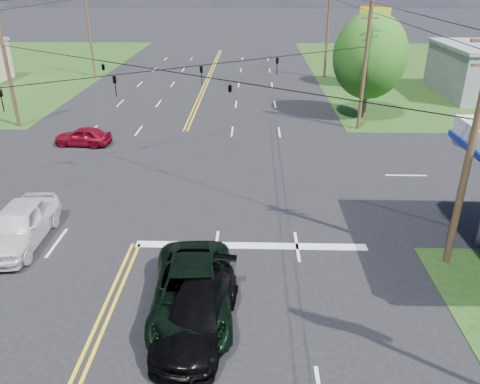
{
  "coord_description": "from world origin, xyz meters",
  "views": [
    {
      "loc": [
        5.02,
        -13.32,
        10.74
      ],
      "look_at": [
        4.48,
        6.0,
        1.64
      ],
      "focal_mm": 35.0,
      "sensor_mm": 36.0,
      "label": 1
    }
  ],
  "objects_px": {
    "tree_right_a": "(370,56)",
    "tree_right_b": "(367,44)",
    "pickup_white": "(19,225)",
    "suv_black": "(198,313)",
    "pole_ne": "(365,62)",
    "pole_se": "(471,149)",
    "pole_nw": "(6,61)",
    "pole_right_far": "(328,29)",
    "pole_left_far": "(89,29)",
    "pickup_dkgreen": "(192,291)"
  },
  "relations": [
    {
      "from": "tree_right_a",
      "to": "tree_right_b",
      "type": "height_order",
      "value": "tree_right_a"
    },
    {
      "from": "pickup_white",
      "to": "suv_black",
      "type": "bearing_deg",
      "value": -34.15
    },
    {
      "from": "tree_right_b",
      "to": "pole_ne",
      "type": "bearing_deg",
      "value": -103.13
    },
    {
      "from": "pole_se",
      "to": "pickup_white",
      "type": "distance_m",
      "value": 18.46
    },
    {
      "from": "tree_right_a",
      "to": "pickup_white",
      "type": "height_order",
      "value": "tree_right_a"
    },
    {
      "from": "pole_nw",
      "to": "pole_right_far",
      "type": "xyz_separation_m",
      "value": [
        26.0,
        19.0,
        0.25
      ]
    },
    {
      "from": "pole_se",
      "to": "pickup_white",
      "type": "bearing_deg",
      "value": 176.82
    },
    {
      "from": "pole_nw",
      "to": "tree_right_b",
      "type": "distance_m",
      "value": 33.1
    },
    {
      "from": "pole_ne",
      "to": "pole_left_far",
      "type": "relative_size",
      "value": 0.95
    },
    {
      "from": "pole_se",
      "to": "tree_right_a",
      "type": "distance_m",
      "value": 21.02
    },
    {
      "from": "suv_black",
      "to": "pickup_dkgreen",
      "type": "bearing_deg",
      "value": 113.93
    },
    {
      "from": "pole_ne",
      "to": "pickup_dkgreen",
      "type": "height_order",
      "value": "pole_ne"
    },
    {
      "from": "pole_left_far",
      "to": "suv_black",
      "type": "bearing_deg",
      "value": -68.48
    },
    {
      "from": "suv_black",
      "to": "pickup_white",
      "type": "bearing_deg",
      "value": 154.92
    },
    {
      "from": "pickup_dkgreen",
      "to": "suv_black",
      "type": "height_order",
      "value": "pickup_dkgreen"
    },
    {
      "from": "pole_se",
      "to": "tree_right_a",
      "type": "height_order",
      "value": "pole_se"
    },
    {
      "from": "pole_left_far",
      "to": "tree_right_b",
      "type": "distance_m",
      "value": 29.79
    },
    {
      "from": "pole_ne",
      "to": "tree_right_a",
      "type": "relative_size",
      "value": 1.16
    },
    {
      "from": "pole_nw",
      "to": "pole_left_far",
      "type": "distance_m",
      "value": 19.0
    },
    {
      "from": "pole_nw",
      "to": "pole_left_far",
      "type": "relative_size",
      "value": 0.95
    },
    {
      "from": "pole_right_far",
      "to": "tree_right_a",
      "type": "relative_size",
      "value": 1.22
    },
    {
      "from": "pickup_dkgreen",
      "to": "pole_left_far",
      "type": "bearing_deg",
      "value": 107.54
    },
    {
      "from": "pole_se",
      "to": "pole_nw",
      "type": "xyz_separation_m",
      "value": [
        -26.0,
        18.0,
        0.0
      ]
    },
    {
      "from": "pickup_dkgreen",
      "to": "pickup_white",
      "type": "xyz_separation_m",
      "value": [
        -7.99,
        4.29,
        0.07
      ]
    },
    {
      "from": "tree_right_b",
      "to": "suv_black",
      "type": "xyz_separation_m",
      "value": [
        -13.19,
        -37.34,
        -3.47
      ]
    },
    {
      "from": "tree_right_a",
      "to": "pickup_white",
      "type": "bearing_deg",
      "value": -133.52
    },
    {
      "from": "pole_nw",
      "to": "pole_right_far",
      "type": "bearing_deg",
      "value": 36.16
    },
    {
      "from": "tree_right_a",
      "to": "pickup_dkgreen",
      "type": "bearing_deg",
      "value": -114.36
    },
    {
      "from": "pole_ne",
      "to": "pickup_dkgreen",
      "type": "bearing_deg",
      "value": -115.16
    },
    {
      "from": "pole_se",
      "to": "pickup_dkgreen",
      "type": "bearing_deg",
      "value": -161.78
    },
    {
      "from": "suv_black",
      "to": "pickup_white",
      "type": "xyz_separation_m",
      "value": [
        -8.3,
        5.34,
        0.14
      ]
    },
    {
      "from": "pole_se",
      "to": "pickup_dkgreen",
      "type": "distance_m",
      "value": 11.3
    },
    {
      "from": "pole_ne",
      "to": "pole_left_far",
      "type": "bearing_deg",
      "value": 143.84
    },
    {
      "from": "pole_left_far",
      "to": "pickup_dkgreen",
      "type": "xyz_separation_m",
      "value": [
        16.0,
        -40.29,
        -4.35
      ]
    },
    {
      "from": "pickup_dkgreen",
      "to": "pole_nw",
      "type": "bearing_deg",
      "value": 122.8
    },
    {
      "from": "pole_ne",
      "to": "suv_black",
      "type": "xyz_separation_m",
      "value": [
        -9.69,
        -22.34,
        -4.17
      ]
    },
    {
      "from": "pole_ne",
      "to": "tree_right_b",
      "type": "bearing_deg",
      "value": 76.87
    },
    {
      "from": "tree_right_a",
      "to": "suv_black",
      "type": "relative_size",
      "value": 1.6
    },
    {
      "from": "pole_se",
      "to": "pickup_white",
      "type": "relative_size",
      "value": 1.83
    },
    {
      "from": "pole_right_far",
      "to": "pole_left_far",
      "type": "bearing_deg",
      "value": 180.0
    },
    {
      "from": "pole_left_far",
      "to": "tree_right_a",
      "type": "bearing_deg",
      "value": -30.65
    },
    {
      "from": "pickup_dkgreen",
      "to": "pickup_white",
      "type": "height_order",
      "value": "pickup_white"
    },
    {
      "from": "pole_left_far",
      "to": "tree_right_a",
      "type": "xyz_separation_m",
      "value": [
        27.0,
        -16.0,
        -0.3
      ]
    },
    {
      "from": "pole_left_far",
      "to": "pickup_white",
      "type": "height_order",
      "value": "pole_left_far"
    },
    {
      "from": "pole_right_far",
      "to": "tree_right_b",
      "type": "height_order",
      "value": "pole_right_far"
    },
    {
      "from": "pole_nw",
      "to": "pole_right_far",
      "type": "relative_size",
      "value": 0.95
    },
    {
      "from": "pole_se",
      "to": "pole_ne",
      "type": "xyz_separation_m",
      "value": [
        0.0,
        18.0,
        0.0
      ]
    },
    {
      "from": "pole_right_far",
      "to": "pickup_dkgreen",
      "type": "height_order",
      "value": "pole_right_far"
    },
    {
      "from": "pole_left_far",
      "to": "pickup_dkgreen",
      "type": "height_order",
      "value": "pole_left_far"
    },
    {
      "from": "pole_se",
      "to": "pole_nw",
      "type": "relative_size",
      "value": 1.0
    }
  ]
}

